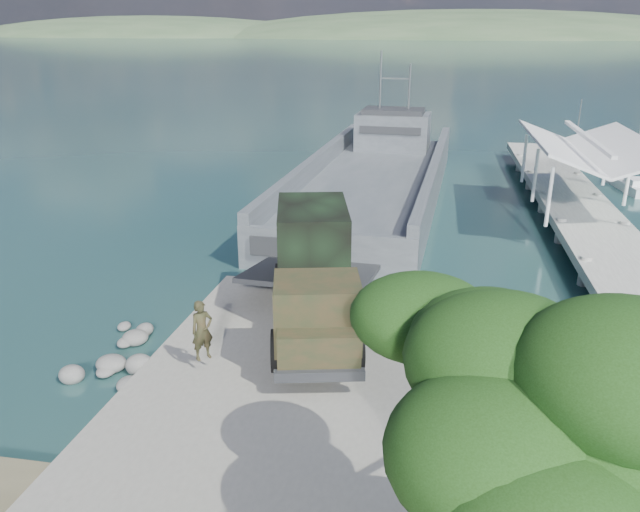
{
  "coord_description": "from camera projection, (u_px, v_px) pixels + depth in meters",
  "views": [
    {
      "loc": [
        4.04,
        -18.07,
        11.28
      ],
      "look_at": [
        -0.17,
        6.0,
        2.15
      ],
      "focal_mm": 35.0,
      "sensor_mm": 36.0,
      "label": 1
    }
  ],
  "objects": [
    {
      "name": "soldier",
      "position": [
        203.0,
        341.0,
        20.42
      ],
      "size": [
        0.88,
        0.87,
        2.04
      ],
      "primitive_type": "imported",
      "rotation": [
        0.0,
        0.0,
        0.77
      ],
      "color": "#202D19",
      "rests_on": "boat_ramp"
    },
    {
      "name": "sailboat_far",
      "position": [
        573.0,
        164.0,
        51.97
      ],
      "size": [
        2.63,
        4.88,
        5.7
      ],
      "rotation": [
        0.0,
        0.0,
        -0.29
      ],
      "color": "white",
      "rests_on": "ground"
    },
    {
      "name": "pier",
      "position": [
        583.0,
        202.0,
        35.93
      ],
      "size": [
        6.4,
        44.0,
        6.1
      ],
      "color": "gray",
      "rests_on": "ground"
    },
    {
      "name": "shoreline_rocks",
      "position": [
        131.0,
        353.0,
        22.74
      ],
      "size": [
        3.2,
        5.6,
        0.9
      ],
      "primitive_type": null,
      "color": "#61615E",
      "rests_on": "ground"
    },
    {
      "name": "distant_headlands",
      "position": [
        490.0,
        38.0,
        529.9
      ],
      "size": [
        1000.0,
        240.0,
        48.0
      ],
      "primitive_type": null,
      "color": "#334D30",
      "rests_on": "ground"
    },
    {
      "name": "military_truck",
      "position": [
        314.0,
        273.0,
        23.03
      ],
      "size": [
        4.65,
        9.52,
        4.25
      ],
      "rotation": [
        0.0,
        0.0,
        0.21
      ],
      "color": "black",
      "rests_on": "boat_ramp"
    },
    {
      "name": "boat_ramp",
      "position": [
        288.0,
        385.0,
        20.27
      ],
      "size": [
        10.0,
        18.0,
        0.5
      ],
      "primitive_type": "cube",
      "color": "gray",
      "rests_on": "ground"
    },
    {
      "name": "overhang_tree",
      "position": [
        611.0,
        407.0,
        9.7
      ],
      "size": [
        7.8,
        7.18,
        7.08
      ],
      "color": "#341D15",
      "rests_on": "ground"
    },
    {
      "name": "landing_craft",
      "position": [
        373.0,
        188.0,
        42.29
      ],
      "size": [
        10.5,
        34.39,
        10.09
      ],
      "rotation": [
        0.0,
        0.0,
        -0.06
      ],
      "color": "#42494E",
      "rests_on": "ground"
    },
    {
      "name": "ground",
      "position": [
        295.0,
        376.0,
        21.28
      ],
      "size": [
        1400.0,
        1400.0,
        0.0
      ],
      "primitive_type": "plane",
      "color": "#1C4344",
      "rests_on": "ground"
    },
    {
      "name": "sailboat_near",
      "position": [
        631.0,
        186.0,
        44.76
      ],
      "size": [
        2.2,
        5.19,
        6.12
      ],
      "rotation": [
        0.0,
        0.0,
        0.15
      ],
      "color": "white",
      "rests_on": "ground"
    }
  ]
}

